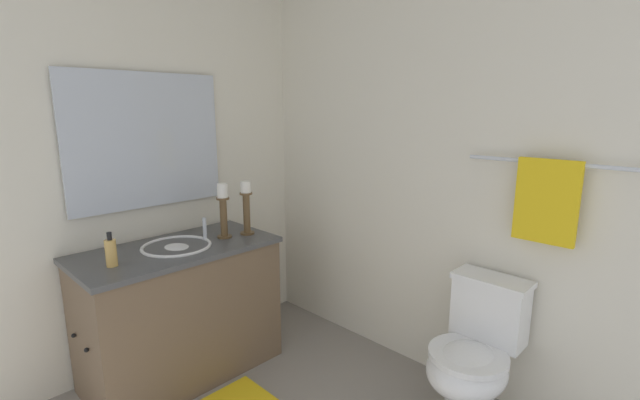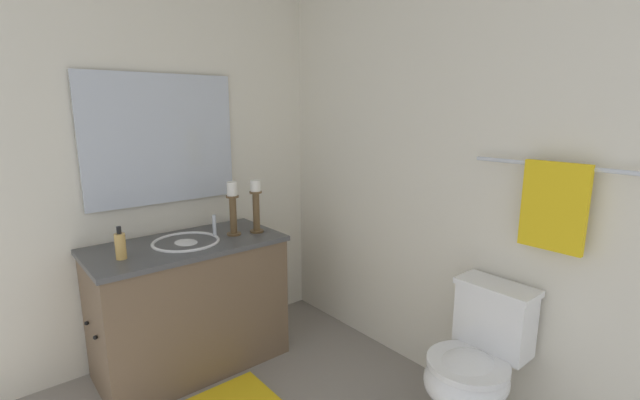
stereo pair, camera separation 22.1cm
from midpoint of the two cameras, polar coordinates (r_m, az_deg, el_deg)
name	(u,v)px [view 2 (the right image)]	position (r m, az deg, el deg)	size (l,w,h in m)	color
wall_back	(444,176)	(2.58, 18.45, 2.96)	(2.69, 0.04, 2.45)	silver
wall_left	(144,170)	(2.87, -20.18, 3.71)	(0.04, 2.46, 2.45)	silver
vanity_cabinet	(190,305)	(2.85, -14.56, -13.23)	(0.58, 1.14, 0.81)	brown
sink_basin	(187,248)	(2.72, -14.95, -6.22)	(0.40, 0.40, 0.24)	white
mirror	(162,140)	(2.85, -18.07, 7.56)	(0.02, 0.94, 0.80)	silver
candle_holder_tall	(256,205)	(2.80, -6.20, -0.67)	(0.09, 0.09, 0.34)	brown
candle_holder_short	(233,207)	(2.76, -9.18, -0.92)	(0.09, 0.09, 0.34)	brown
soap_bottle	(120,246)	(2.50, -22.54, -5.60)	(0.06, 0.06, 0.18)	#E5B259
toilet	(475,365)	(2.44, 22.36, -19.52)	(0.39, 0.54, 0.75)	white
towel_bar	(560,166)	(2.24, 31.57, 3.80)	(0.02, 0.02, 0.80)	silver
towel_near_vanity	(553,207)	(2.25, 30.92, -0.79)	(0.28, 0.03, 0.40)	yellow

